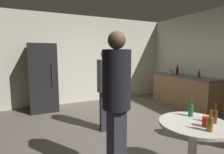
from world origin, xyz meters
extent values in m
cube|color=#5B544C|center=(0.00, 0.00, -0.05)|extent=(5.20, 5.20, 0.10)
cube|color=beige|center=(0.00, 2.63, 1.35)|extent=(5.32, 0.06, 2.70)
cube|color=beige|center=(2.63, 0.00, 1.35)|extent=(0.06, 5.20, 2.70)
cube|color=black|center=(-1.50, 2.20, 0.90)|extent=(0.70, 0.65, 1.80)
cube|color=#262628|center=(-1.29, 1.86, 0.99)|extent=(0.03, 0.03, 0.60)
cube|color=olive|center=(2.28, 0.90, 0.43)|extent=(0.60, 2.03, 0.86)
cube|color=#4C4C51|center=(2.28, 0.90, 0.88)|extent=(0.64, 2.07, 0.04)
cylinder|color=#B2B2B7|center=(2.23, 1.42, 0.97)|extent=(0.17, 0.17, 0.14)
sphere|color=black|center=(2.23, 1.42, 1.06)|extent=(0.04, 0.04, 0.04)
cone|color=#B2B2B7|center=(2.35, 1.42, 0.98)|extent=(0.09, 0.04, 0.06)
cylinder|color=#3F141E|center=(2.31, 1.21, 1.01)|extent=(0.08, 0.08, 0.22)
cylinder|color=#3F141E|center=(2.31, 1.21, 1.17)|extent=(0.03, 0.03, 0.09)
cylinder|color=#593314|center=(2.28, 0.41, 0.98)|extent=(0.06, 0.06, 0.15)
cylinder|color=#593314|center=(2.28, 0.41, 1.09)|extent=(0.02, 0.02, 0.08)
cylinder|color=beige|center=(-0.11, -1.46, 0.35)|extent=(0.10, 0.10, 0.70)
cylinder|color=beige|center=(-0.11, -1.46, 0.72)|extent=(0.80, 0.80, 0.03)
cylinder|color=#8C5919|center=(-0.16, -1.69, 0.81)|extent=(0.06, 0.06, 0.15)
cylinder|color=#8C5919|center=(-0.16, -1.69, 0.93)|extent=(0.02, 0.02, 0.08)
cylinder|color=#593314|center=(0.10, -1.56, 0.81)|extent=(0.06, 0.06, 0.15)
cylinder|color=#593314|center=(0.10, -1.56, 0.93)|extent=(0.02, 0.02, 0.08)
cylinder|color=#26662D|center=(0.03, -1.28, 0.81)|extent=(0.06, 0.06, 0.15)
cylinder|color=#26662D|center=(0.03, -1.28, 0.93)|extent=(0.02, 0.02, 0.08)
cylinder|color=red|center=(-0.09, -1.60, 0.79)|extent=(0.08, 0.08, 0.11)
cube|color=#2D2D38|center=(-0.90, -1.00, 0.44)|extent=(0.17, 0.22, 0.88)
cylinder|color=black|center=(-0.90, -1.00, 1.23)|extent=(0.34, 0.34, 0.70)
sphere|color=brown|center=(-0.90, -1.00, 1.69)|extent=(0.21, 0.21, 0.21)
cube|color=#2D2D38|center=(-0.47, 0.31, 0.40)|extent=(0.24, 0.20, 0.80)
cylinder|color=gray|center=(-0.47, 0.31, 1.11)|extent=(0.39, 0.39, 0.63)
sphere|color=#D8AD8C|center=(-0.47, 0.31, 1.52)|extent=(0.19, 0.19, 0.19)
camera|label=1|loc=(-1.82, -2.84, 1.54)|focal=28.40mm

